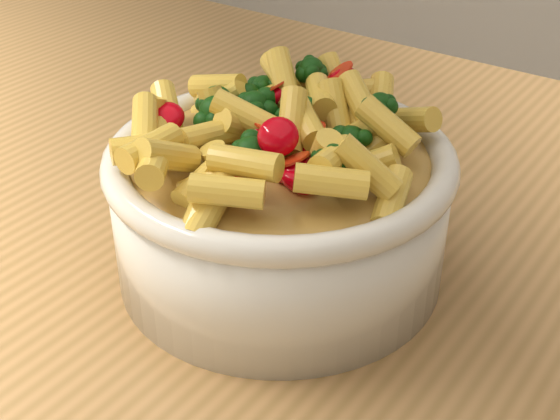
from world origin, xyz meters
The scene contains 3 objects.
table centered at (0.00, 0.00, 0.80)m, with size 1.20×0.80×0.90m.
serving_bowl centered at (0.09, -0.03, 0.95)m, with size 0.22×0.22×0.09m.
pasta_salad centered at (0.09, -0.03, 1.01)m, with size 0.17×0.17×0.04m.
Camera 1 is at (0.34, -0.38, 1.21)m, focal length 50.00 mm.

